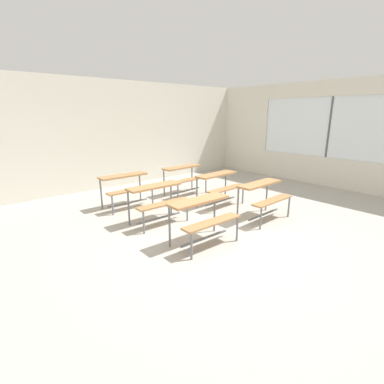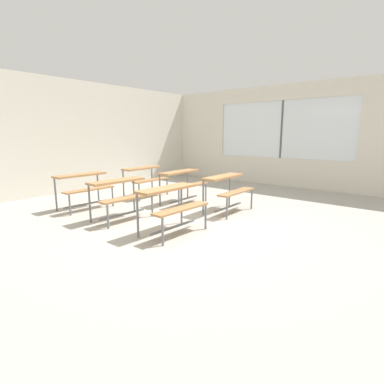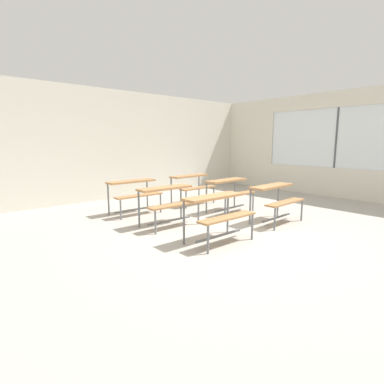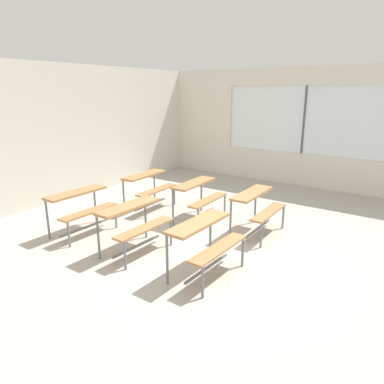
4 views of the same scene
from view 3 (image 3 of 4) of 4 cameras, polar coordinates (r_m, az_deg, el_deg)
name	(u,v)px [view 3 (image 3 of 4)]	position (r m, az deg, el deg)	size (l,w,h in m)	color
ground	(232,236)	(5.29, 7.55, -8.38)	(10.00, 9.00, 0.05)	#ADA89E
wall_back	(110,145)	(8.68, -15.38, 8.60)	(10.00, 0.12, 3.00)	silver
wall_right	(360,147)	(9.35, 29.30, 7.45)	(0.12, 9.00, 3.00)	silver
desk_bench_r0c0	(218,207)	(4.79, 4.98, -2.93)	(1.11, 0.61, 0.74)	#A87547
desk_bench_r0c1	(276,195)	(6.14, 15.73, -0.48)	(1.12, 0.62, 0.74)	#A87547
desk_bench_r1c0	(168,197)	(5.70, -4.53, -0.91)	(1.11, 0.61, 0.74)	#A87547
desk_bench_r1c1	(230,188)	(6.85, 7.18, 0.81)	(1.12, 0.63, 0.74)	#A87547
desk_bench_r2c0	(134,189)	(6.76, -10.99, 0.60)	(1.10, 0.59, 0.74)	#A87547
desk_bench_r2c1	(192,182)	(7.70, 0.05, 1.86)	(1.13, 0.64, 0.74)	#A87547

